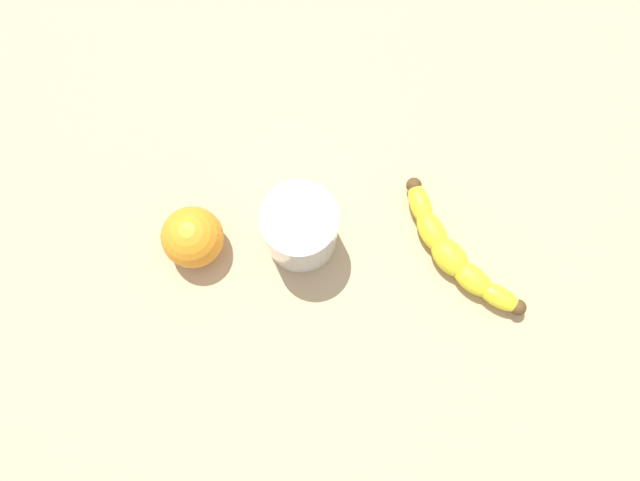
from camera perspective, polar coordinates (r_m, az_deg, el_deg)
The scene contains 4 objects.
wooden_tabletop at distance 90.07cm, azimuth 3.44°, elevation 7.14°, with size 120.00×120.00×3.00cm, color tan.
banana at distance 84.58cm, azimuth 12.00°, elevation -1.15°, with size 15.40×18.76×3.83cm.
smoothie_glass at distance 80.16cm, azimuth -1.78°, elevation 1.05°, with size 9.52×9.52×10.73cm.
orange_fruit at distance 82.69cm, azimuth -11.42°, elevation 0.28°, with size 8.02×8.02×8.02cm, color orange.
Camera 1 is at (-31.47, -2.13, 85.87)cm, focal length 35.49 mm.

